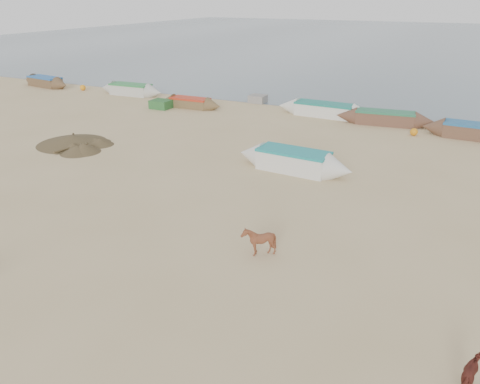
% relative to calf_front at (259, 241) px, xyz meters
% --- Properties ---
extents(ground, '(140.00, 140.00, 0.00)m').
position_rel_calf_front_xyz_m(ground, '(-1.75, -1.78, -0.50)').
color(ground, tan).
rests_on(ground, ground).
extents(sea, '(160.00, 160.00, 0.00)m').
position_rel_calf_front_xyz_m(sea, '(-1.75, 80.22, -0.49)').
color(sea, slate).
rests_on(sea, ground).
extents(calf_front, '(0.96, 0.87, 1.00)m').
position_rel_calf_front_xyz_m(calf_front, '(0.00, 0.00, 0.00)').
color(calf_front, brown).
rests_on(calf_front, ground).
extents(calf_right, '(0.88, 0.96, 0.81)m').
position_rel_calf_front_xyz_m(calf_right, '(6.31, -3.07, -0.09)').
color(calf_right, maroon).
rests_on(calf_right, ground).
extents(near_canoe, '(5.74, 1.72, 1.00)m').
position_rel_calf_front_xyz_m(near_canoe, '(-1.70, 7.74, 0.00)').
color(near_canoe, silver).
rests_on(near_canoe, ground).
extents(debris_pile, '(4.48, 4.48, 0.43)m').
position_rel_calf_front_xyz_m(debris_pile, '(-14.18, 6.37, -0.28)').
color(debris_pile, brown).
rests_on(debris_pile, ground).
extents(waterline_canoes, '(60.33, 3.63, 0.91)m').
position_rel_calf_front_xyz_m(waterline_canoes, '(-2.16, 18.16, -0.07)').
color(waterline_canoes, brown).
rests_on(waterline_canoes, ground).
extents(beach_clutter, '(44.13, 6.03, 0.64)m').
position_rel_calf_front_xyz_m(beach_clutter, '(2.02, 17.86, -0.20)').
color(beach_clutter, '#2B602D').
rests_on(beach_clutter, ground).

